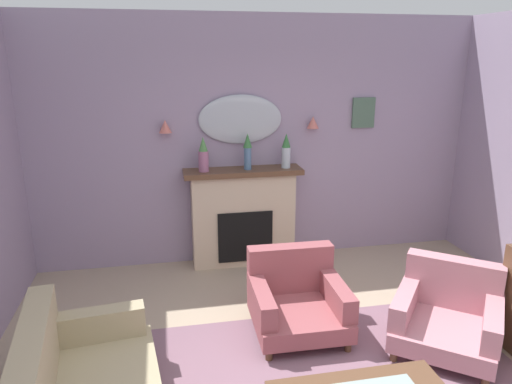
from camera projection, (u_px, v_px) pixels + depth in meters
wall_back at (258, 141)px, 5.58m from camera, size 6.21×0.10×2.87m
fireplace at (243, 218)px, 5.57m from camera, size 1.36×0.36×1.16m
mantel_vase_right at (203, 155)px, 5.25m from camera, size 0.11×0.11×0.39m
mantel_vase_left at (248, 150)px, 5.33m from camera, size 0.10×0.10×0.41m
mantel_vase_centre at (286, 151)px, 5.42m from camera, size 0.10×0.10×0.40m
wall_mirror at (240, 119)px, 5.39m from camera, size 0.96×0.06×0.56m
wall_sconce_left at (165, 126)px, 5.20m from camera, size 0.14×0.14×0.14m
wall_sconce_right at (313, 122)px, 5.52m from camera, size 0.14×0.14×0.14m
framed_picture at (363, 113)px, 5.67m from camera, size 0.28×0.03×0.36m
armchair_by_coffee_table at (448, 313)px, 4.00m from camera, size 1.14×1.14×0.71m
armchair_beside_couch at (296, 298)px, 4.26m from camera, size 0.83×0.84×0.71m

